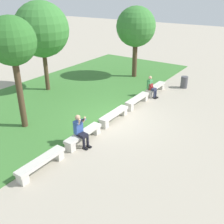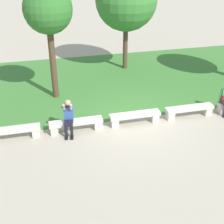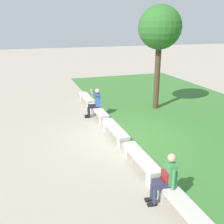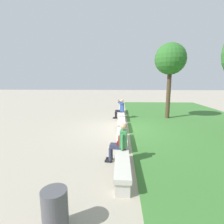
# 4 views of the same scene
# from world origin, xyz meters

# --- Properties ---
(ground_plane) EXTENTS (80.00, 80.00, 0.00)m
(ground_plane) POSITION_xyz_m (0.00, 0.00, 0.00)
(ground_plane) COLOR #A89E8C
(grass_strip) EXTENTS (23.27, 8.00, 0.03)m
(grass_strip) POSITION_xyz_m (0.00, 4.38, 0.01)
(grass_strip) COLOR #3D7533
(grass_strip) RESTS_ON ground
(bench_main) EXTENTS (2.01, 0.40, 0.45)m
(bench_main) POSITION_xyz_m (-4.63, 0.00, 0.30)
(bench_main) COLOR beige
(bench_main) RESTS_ON ground
(bench_near) EXTENTS (2.01, 0.40, 0.45)m
(bench_near) POSITION_xyz_m (-2.31, 0.00, 0.30)
(bench_near) COLOR beige
(bench_near) RESTS_ON ground
(bench_mid) EXTENTS (2.01, 0.40, 0.45)m
(bench_mid) POSITION_xyz_m (0.00, 0.00, 0.30)
(bench_mid) COLOR beige
(bench_mid) RESTS_ON ground
(bench_far) EXTENTS (2.01, 0.40, 0.45)m
(bench_far) POSITION_xyz_m (2.31, 0.00, 0.30)
(bench_far) COLOR beige
(bench_far) RESTS_ON ground
(person_photographer) EXTENTS (0.51, 0.76, 1.32)m
(person_photographer) POSITION_xyz_m (-2.58, -0.08, 0.74)
(person_photographer) COLOR black
(person_photographer) RESTS_ON ground
(backpack) EXTENTS (0.28, 0.24, 0.43)m
(backpack) POSITION_xyz_m (3.82, -0.04, 0.63)
(backpack) COLOR maroon
(backpack) RESTS_ON bench_end
(tree_left_background) EXTENTS (2.01, 2.01, 4.93)m
(tree_left_background) POSITION_xyz_m (-2.81, 3.12, 3.85)
(tree_left_background) COLOR #4C3826
(tree_left_background) RESTS_ON ground
(tree_right_background) EXTENTS (3.18, 3.18, 5.29)m
(tree_right_background) POSITION_xyz_m (1.26, 5.88, 3.69)
(tree_right_background) COLOR #4C3826
(tree_right_background) RESTS_ON ground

